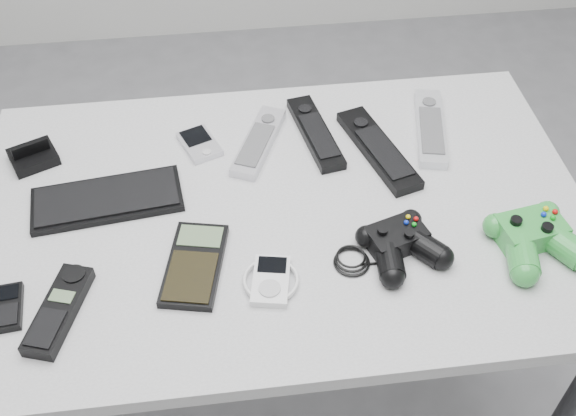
{
  "coord_description": "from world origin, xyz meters",
  "views": [
    {
      "loc": [
        -0.08,
        -0.93,
        1.65
      ],
      "look_at": [
        0.02,
        -0.11,
        0.77
      ],
      "focal_mm": 42.0,
      "sensor_mm": 36.0,
      "label": 1
    }
  ],
  "objects": [
    {
      "name": "pda_keyboard",
      "position": [
        -0.31,
        -0.03,
        0.76
      ],
      "size": [
        0.28,
        0.15,
        0.02
      ],
      "primitive_type": "cube",
      "rotation": [
        0.0,
        0.0,
        0.12
      ],
      "color": "black",
      "rests_on": "desk"
    },
    {
      "name": "controller_green",
      "position": [
        0.43,
        -0.23,
        0.78
      ],
      "size": [
        0.18,
        0.19,
        0.05
      ],
      "primitive_type": null,
      "rotation": [
        0.0,
        0.0,
        0.17
      ],
      "color": "#217B25",
      "rests_on": "desk"
    },
    {
      "name": "dock_bracket",
      "position": [
        -0.46,
        0.1,
        0.77
      ],
      "size": [
        0.11,
        0.1,
        0.05
      ],
      "primitive_type": "cube",
      "rotation": [
        0.0,
        0.0,
        0.42
      ],
      "color": "black",
      "rests_on": "desk"
    },
    {
      "name": "controller_black",
      "position": [
        0.2,
        -0.21,
        0.78
      ],
      "size": [
        0.27,
        0.21,
        0.05
      ],
      "primitive_type": null,
      "rotation": [
        0.0,
        0.0,
        0.31
      ],
      "color": "black",
      "rests_on": "desk"
    },
    {
      "name": "remote_black_a",
      "position": [
        0.1,
        0.11,
        0.76
      ],
      "size": [
        0.09,
        0.23,
        0.02
      ],
      "primitive_type": "cube",
      "rotation": [
        0.0,
        0.0,
        0.18
      ],
      "color": "black",
      "rests_on": "desk"
    },
    {
      "name": "mp3_player",
      "position": [
        -0.03,
        -0.26,
        0.76
      ],
      "size": [
        0.11,
        0.12,
        0.02
      ],
      "primitive_type": "cube",
      "rotation": [
        0.0,
        0.0,
        -0.19
      ],
      "color": "silver",
      "rests_on": "desk"
    },
    {
      "name": "pda",
      "position": [
        -0.13,
        0.1,
        0.76
      ],
      "size": [
        0.09,
        0.11,
        0.02
      ],
      "primitive_type": "cube",
      "rotation": [
        0.0,
        0.0,
        0.38
      ],
      "color": "silver",
      "rests_on": "desk"
    },
    {
      "name": "cordless_handset",
      "position": [
        -0.37,
        -0.28,
        0.76
      ],
      "size": [
        0.1,
        0.18,
        0.03
      ],
      "primitive_type": "cube",
      "rotation": [
        0.0,
        0.0,
        -0.31
      ],
      "color": "black",
      "rests_on": "desk"
    },
    {
      "name": "remote_black_b",
      "position": [
        0.22,
        0.04,
        0.76
      ],
      "size": [
        0.13,
        0.26,
        0.02
      ],
      "primitive_type": "cube",
      "rotation": [
        0.0,
        0.0,
        0.29
      ],
      "color": "black",
      "rests_on": "desk"
    },
    {
      "name": "mobile_phone",
      "position": [
        -0.45,
        -0.26,
        0.76
      ],
      "size": [
        0.05,
        0.09,
        0.02
      ],
      "primitive_type": "cube",
      "rotation": [
        0.0,
        0.0,
        0.1
      ],
      "color": "black",
      "rests_on": "desk"
    },
    {
      "name": "remote_silver_a",
      "position": [
        -0.02,
        0.09,
        0.76
      ],
      "size": [
        0.13,
        0.21,
        0.02
      ],
      "primitive_type": "cube",
      "rotation": [
        0.0,
        0.0,
        -0.41
      ],
      "color": "silver",
      "rests_on": "desk"
    },
    {
      "name": "calculator",
      "position": [
        -0.15,
        -0.21,
        0.76
      ],
      "size": [
        0.13,
        0.19,
        0.02
      ],
      "primitive_type": "cube",
      "rotation": [
        0.0,
        0.0,
        -0.22
      ],
      "color": "black",
      "rests_on": "desk"
    },
    {
      "name": "remote_silver_b",
      "position": [
        0.34,
        0.09,
        0.76
      ],
      "size": [
        0.1,
        0.24,
        0.02
      ],
      "primitive_type": "cube",
      "rotation": [
        0.0,
        0.0,
        -0.21
      ],
      "color": "silver",
      "rests_on": "desk"
    },
    {
      "name": "floor",
      "position": [
        0.0,
        0.0,
        0.0
      ],
      "size": [
        3.5,
        3.5,
        0.0
      ],
      "primitive_type": "plane",
      "color": "slate",
      "rests_on": "ground"
    },
    {
      "name": "desk",
      "position": [
        0.01,
        -0.08,
        0.69
      ],
      "size": [
        1.12,
        0.72,
        0.75
      ],
      "color": "#99999B",
      "rests_on": "floor"
    }
  ]
}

